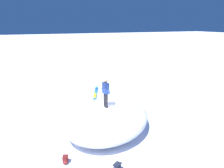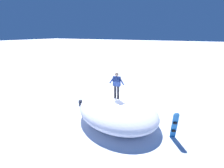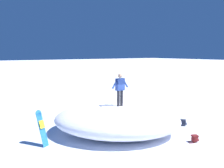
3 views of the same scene
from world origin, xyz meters
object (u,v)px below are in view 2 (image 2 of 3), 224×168
Objects in this scene: backpack_near at (80,102)px; backpack_far at (108,99)px; snowboarder_standing at (117,84)px; snowboard_primary_upright at (175,125)px.

backpack_far is at bearing 51.22° from backpack_near.
snowboarder_standing reaches higher than backpack_far.
snowboard_primary_upright is at bearing -11.19° from snowboarder_standing.
snowboarder_standing is at bearing -15.79° from backpack_near.
backpack_near is 1.13× the size of backpack_far.
snowboard_primary_upright is at bearing -31.17° from backpack_far.
snowboarder_standing is 4.31m from backpack_near.
snowboarder_standing is 3.04× the size of backpack_far.
backpack_near is (-7.25, 1.74, -0.63)m from snowboard_primary_upright.
backpack_far is (-5.82, 3.52, -0.63)m from snowboard_primary_upright.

